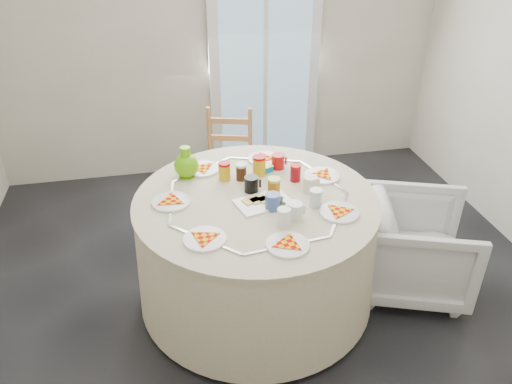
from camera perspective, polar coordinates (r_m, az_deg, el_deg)
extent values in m
plane|color=black|center=(3.36, 1.37, -12.69)|extent=(4.00, 4.00, 0.00)
cube|color=#BCB5A3|center=(4.52, -4.34, 17.80)|extent=(4.00, 0.02, 2.60)
cube|color=silver|center=(4.60, 0.98, 14.90)|extent=(1.00, 0.08, 2.10)
cylinder|color=beige|center=(3.19, 0.00, -6.57)|extent=(1.51, 1.51, 0.76)
imported|color=silver|center=(3.42, 17.93, -5.05)|extent=(0.84, 0.86, 0.71)
cube|color=#0380A6|center=(3.25, 0.88, 2.79)|extent=(0.13, 0.12, 0.04)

